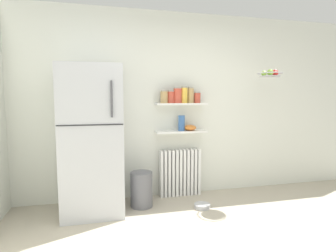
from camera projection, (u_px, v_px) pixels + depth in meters
The scene contains 17 objects.
ground_plane at pixel (217, 247), 2.57m from camera, with size 7.04×7.04×0.00m, color #B2A893.
back_wall at pixel (175, 105), 3.93m from camera, with size 7.04×0.10×2.60m, color silver.
refrigerator at pixel (92, 140), 3.31m from camera, with size 0.72×0.75×1.79m.
radiator at pixel (180, 172), 3.92m from camera, with size 0.60×0.12×0.67m.
wall_shelf_lower at pixel (181, 132), 3.83m from camera, with size 0.72×0.22×0.03m, color white.
wall_shelf_upper at pixel (181, 104), 3.79m from camera, with size 0.72×0.22×0.03m, color white.
storage_jar_0 at pixel (164, 97), 3.72m from camera, with size 0.11×0.11×0.18m.
storage_jar_1 at pixel (171, 97), 3.74m from camera, with size 0.09×0.09×0.18m.
storage_jar_2 at pixel (178, 95), 3.76m from camera, with size 0.12×0.12×0.22m.
storage_jar_3 at pixel (184, 95), 3.78m from camera, with size 0.09×0.09×0.23m.
storage_jar_4 at pixel (191, 95), 3.81m from camera, with size 0.08×0.08×0.22m.
storage_jar_5 at pixel (197, 97), 3.83m from camera, with size 0.09×0.09×0.16m.
vase at pixel (182, 123), 3.82m from camera, with size 0.09×0.09×0.22m, color #38609E.
shelf_bowl at pixel (190, 128), 3.85m from camera, with size 0.18×0.18×0.08m, color orange.
trash_bin at pixel (141, 189), 3.52m from camera, with size 0.28×0.28×0.45m, color slate.
pet_food_bowl at pixel (202, 206), 3.49m from camera, with size 0.21×0.21×0.05m, color #B7B7BC.
hanging_fruit_basket at pixel (270, 74), 3.74m from camera, with size 0.35×0.35×0.10m.
Camera 1 is at (-1.03, -1.76, 1.41)m, focal length 29.01 mm.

